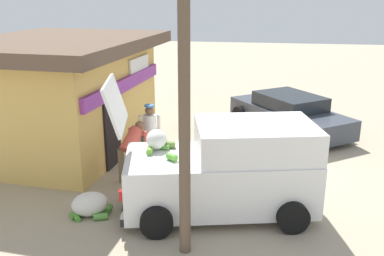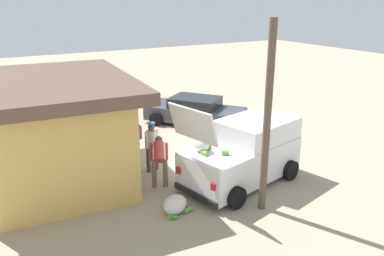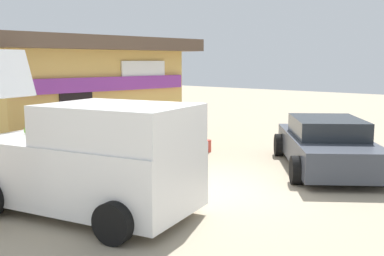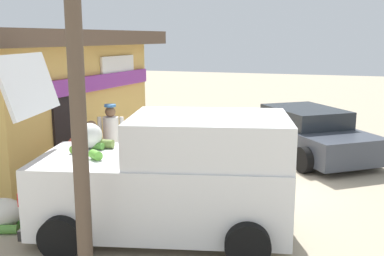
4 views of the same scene
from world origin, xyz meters
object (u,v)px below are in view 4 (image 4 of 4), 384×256
at_px(storefront_bar, 27,94).
at_px(parked_sedan, 304,132).
at_px(vendor_standing, 111,138).
at_px(customer_bending, 78,151).
at_px(unloaded_banana_pile, 0,214).
at_px(paint_bucket, 176,140).
at_px(delivery_van, 172,176).

relative_size(storefront_bar, parked_sedan, 1.43).
xyz_separation_m(vendor_standing, customer_bending, (-1.01, 0.20, -0.08)).
bearing_deg(unloaded_banana_pile, storefront_bar, 31.24).
bearing_deg(paint_bucket, delivery_van, -160.52).
bearing_deg(storefront_bar, vendor_standing, -108.66).
height_order(storefront_bar, parked_sedan, storefront_bar).
bearing_deg(delivery_van, storefront_bar, 58.66).
bearing_deg(storefront_bar, parked_sedan, -67.60).
bearing_deg(storefront_bar, customer_bending, -126.50).
xyz_separation_m(parked_sedan, vendor_standing, (-3.73, 3.82, 0.38)).
distance_m(delivery_van, vendor_standing, 3.06).
distance_m(parked_sedan, customer_bending, 6.22).
distance_m(parked_sedan, unloaded_banana_pile, 7.88).
bearing_deg(parked_sedan, delivery_van, 164.65).
height_order(storefront_bar, vendor_standing, storefront_bar).
relative_size(vendor_standing, customer_bending, 1.16).
xyz_separation_m(storefront_bar, paint_bucket, (2.50, -3.11, -1.53)).
distance_m(storefront_bar, paint_bucket, 4.27).
xyz_separation_m(storefront_bar, vendor_standing, (-0.97, -2.87, -0.73)).
bearing_deg(customer_bending, storefront_bar, 53.50).
bearing_deg(storefront_bar, delivery_van, -121.34).
relative_size(parked_sedan, paint_bucket, 13.14).
height_order(vendor_standing, unloaded_banana_pile, vendor_standing).
bearing_deg(paint_bucket, storefront_bar, 128.79).
bearing_deg(storefront_bar, paint_bucket, -51.21).
distance_m(storefront_bar, unloaded_banana_pile, 4.65).
xyz_separation_m(customer_bending, unloaded_banana_pile, (-1.80, 0.38, -0.67)).
xyz_separation_m(storefront_bar, parked_sedan, (2.76, -6.69, -1.11)).
relative_size(delivery_van, customer_bending, 3.04).
height_order(storefront_bar, unloaded_banana_pile, storefront_bar).
distance_m(delivery_van, parked_sedan, 6.08).
height_order(parked_sedan, paint_bucket, parked_sedan).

